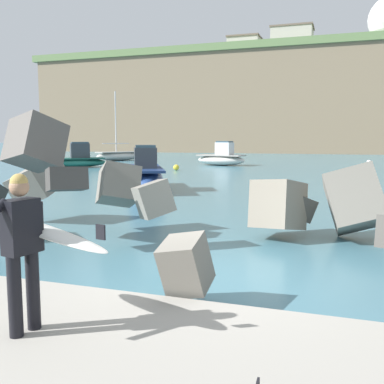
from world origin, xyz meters
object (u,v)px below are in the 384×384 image
at_px(surfer_with_board, 28,239).
at_px(station_building_west, 292,40).
at_px(boat_near_centre, 222,158).
at_px(mooring_buoy_middle, 176,167).
at_px(boat_near_right, 120,155).
at_px(station_building_central, 246,50).
at_px(boat_mid_right, 76,160).
at_px(mooring_buoy_inner, 369,162).
at_px(boat_mid_left, 145,175).

xyz_separation_m(surfer_with_board, station_building_west, (-6.17, 80.44, 18.85)).
distance_m(boat_near_centre, mooring_buoy_middle, 7.30).
distance_m(boat_near_right, station_building_central, 51.67).
bearing_deg(boat_near_right, station_building_west, 71.48).
distance_m(boat_near_centre, boat_mid_right, 12.58).
bearing_deg(station_building_west, mooring_buoy_middle, -92.65).
bearing_deg(mooring_buoy_middle, station_building_central, 97.10).
height_order(boat_near_centre, boat_mid_right, boat_near_centre).
height_order(mooring_buoy_inner, station_building_west, station_building_west).
relative_size(boat_mid_left, station_building_west, 0.81).
relative_size(boat_near_centre, boat_near_right, 0.64).
xyz_separation_m(boat_near_centre, boat_mid_left, (1.53, -19.61, 0.02)).
xyz_separation_m(boat_mid_left, station_building_central, (-10.64, 72.34, 19.47)).
relative_size(mooring_buoy_middle, station_building_central, 0.05).
bearing_deg(station_building_west, boat_near_right, -108.52).
distance_m(mooring_buoy_middle, station_building_west, 56.67).
relative_size(boat_mid_left, mooring_buoy_inner, 13.71).
relative_size(boat_near_centre, station_building_west, 0.63).
relative_size(boat_mid_right, mooring_buoy_inner, 11.75).
height_order(boat_near_centre, mooring_buoy_inner, boat_near_centre).
relative_size(mooring_buoy_middle, station_building_west, 0.06).
bearing_deg(station_building_central, boat_mid_right, -91.64).
distance_m(boat_near_right, boat_mid_left, 28.59).
height_order(boat_mid_left, mooring_buoy_inner, boat_mid_left).
relative_size(surfer_with_board, station_building_west, 0.28).
height_order(boat_mid_left, mooring_buoy_middle, boat_mid_left).
relative_size(boat_mid_right, mooring_buoy_middle, 11.75).
bearing_deg(surfer_with_board, boat_mid_left, 110.01).
bearing_deg(mooring_buoy_inner, station_building_central, 114.56).
distance_m(boat_mid_left, station_building_west, 68.34).
relative_size(boat_near_centre, station_building_central, 0.57).
height_order(boat_near_right, mooring_buoy_middle, boat_near_right).
bearing_deg(boat_near_centre, mooring_buoy_inner, 22.96).
bearing_deg(surfer_with_board, boat_mid_right, 122.31).
xyz_separation_m(surfer_with_board, mooring_buoy_inner, (5.60, 39.85, -1.06)).
bearing_deg(boat_mid_right, boat_near_right, 100.22).
distance_m(boat_mid_left, mooring_buoy_middle, 12.92).
height_order(boat_near_right, boat_mid_left, boat_near_right).
distance_m(boat_near_centre, boat_near_right, 13.85).
bearing_deg(mooring_buoy_inner, mooring_buoy_middle, -138.87).
bearing_deg(boat_mid_right, mooring_buoy_middle, -4.10).
bearing_deg(station_building_central, boat_near_right, -94.53).
xyz_separation_m(boat_near_centre, station_building_central, (-9.11, 52.74, 19.49)).
distance_m(surfer_with_board, boat_mid_left, 15.88).
distance_m(surfer_with_board, station_building_west, 82.84).
bearing_deg(surfer_with_board, boat_near_right, 116.61).
bearing_deg(boat_mid_left, station_building_central, 98.37).
bearing_deg(surfer_with_board, station_building_central, 100.43).
relative_size(boat_mid_left, station_building_central, 0.72).
bearing_deg(mooring_buoy_middle, boat_mid_right, 175.90).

